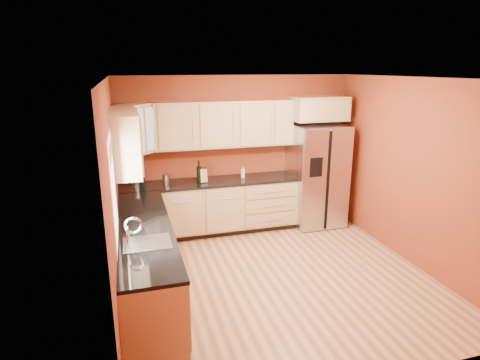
# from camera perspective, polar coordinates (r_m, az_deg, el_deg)

# --- Properties ---
(floor) EXTENTS (4.00, 4.00, 0.00)m
(floor) POSITION_cam_1_polar(r_m,az_deg,el_deg) (5.60, 5.26, -13.45)
(floor) COLOR brown
(floor) RESTS_ON ground
(ceiling) EXTENTS (4.00, 4.00, 0.00)m
(ceiling) POSITION_cam_1_polar(r_m,az_deg,el_deg) (4.89, 6.04, 14.22)
(ceiling) COLOR white
(ceiling) RESTS_ON wall_back
(wall_back) EXTENTS (4.00, 0.04, 2.60)m
(wall_back) POSITION_cam_1_polar(r_m,az_deg,el_deg) (6.93, -0.47, 3.91)
(wall_back) COLOR maroon
(wall_back) RESTS_ON floor
(wall_front) EXTENTS (4.00, 0.04, 2.60)m
(wall_front) POSITION_cam_1_polar(r_m,az_deg,el_deg) (3.43, 18.14, -9.63)
(wall_front) COLOR maroon
(wall_front) RESTS_ON floor
(wall_left) EXTENTS (0.04, 4.00, 2.60)m
(wall_left) POSITION_cam_1_polar(r_m,az_deg,el_deg) (4.75, -17.43, -2.44)
(wall_left) COLOR maroon
(wall_left) RESTS_ON floor
(wall_right) EXTENTS (0.04, 4.00, 2.60)m
(wall_right) POSITION_cam_1_polar(r_m,az_deg,el_deg) (6.10, 23.37, 0.95)
(wall_right) COLOR maroon
(wall_right) RESTS_ON floor
(base_cabinets_back) EXTENTS (2.90, 0.60, 0.88)m
(base_cabinets_back) POSITION_cam_1_polar(r_m,az_deg,el_deg) (6.76, -4.27, -4.03)
(base_cabinets_back) COLOR #A3814F
(base_cabinets_back) RESTS_ON floor
(base_cabinets_left) EXTENTS (0.60, 2.80, 0.88)m
(base_cabinets_left) POSITION_cam_1_polar(r_m,az_deg,el_deg) (5.08, -13.18, -11.44)
(base_cabinets_left) COLOR #A3814F
(base_cabinets_left) RESTS_ON floor
(countertop_back) EXTENTS (2.90, 0.62, 0.04)m
(countertop_back) POSITION_cam_1_polar(r_m,az_deg,el_deg) (6.61, -4.33, -0.30)
(countertop_back) COLOR black
(countertop_back) RESTS_ON base_cabinets_back
(countertop_left) EXTENTS (0.62, 2.80, 0.04)m
(countertop_left) POSITION_cam_1_polar(r_m,az_deg,el_deg) (4.89, -13.40, -6.62)
(countertop_left) COLOR black
(countertop_left) RESTS_ON base_cabinets_left
(upper_cabinets_back) EXTENTS (2.30, 0.33, 0.75)m
(upper_cabinets_back) POSITION_cam_1_polar(r_m,az_deg,el_deg) (6.62, -2.20, 7.95)
(upper_cabinets_back) COLOR #A3814F
(upper_cabinets_back) RESTS_ON wall_back
(upper_cabinets_left) EXTENTS (0.33, 1.35, 0.75)m
(upper_cabinets_left) POSITION_cam_1_polar(r_m,az_deg,el_deg) (5.33, -16.03, 5.44)
(upper_cabinets_left) COLOR #A3814F
(upper_cabinets_left) RESTS_ON wall_left
(corner_upper_cabinet) EXTENTS (0.67, 0.67, 0.75)m
(corner_upper_cabinet) POSITION_cam_1_polar(r_m,az_deg,el_deg) (6.27, -14.61, 7.01)
(corner_upper_cabinet) COLOR #A3814F
(corner_upper_cabinet) RESTS_ON wall_back
(over_fridge_cabinet) EXTENTS (0.92, 0.60, 0.40)m
(over_fridge_cabinet) POSITION_cam_1_polar(r_m,az_deg,el_deg) (7.03, 11.02, 9.98)
(over_fridge_cabinet) COLOR #A3814F
(over_fridge_cabinet) RESTS_ON wall_back
(refrigerator) EXTENTS (0.90, 0.75, 1.78)m
(refrigerator) POSITION_cam_1_polar(r_m,az_deg,el_deg) (7.17, 10.81, 0.66)
(refrigerator) COLOR #B4B4B9
(refrigerator) RESTS_ON floor
(window) EXTENTS (0.03, 0.90, 1.00)m
(window) POSITION_cam_1_polar(r_m,az_deg,el_deg) (4.20, -17.52, -1.24)
(window) COLOR white
(window) RESTS_ON wall_left
(sink_faucet) EXTENTS (0.50, 0.42, 0.30)m
(sink_faucet) POSITION_cam_1_polar(r_m,az_deg,el_deg) (4.36, -13.17, -6.99)
(sink_faucet) COLOR silver
(sink_faucet) RESTS_ON countertop_left
(canister_left) EXTENTS (0.14, 0.14, 0.17)m
(canister_left) POSITION_cam_1_polar(r_m,az_deg,el_deg) (6.44, -10.47, 0.01)
(canister_left) COLOR #B4B4B9
(canister_left) RESTS_ON countertop_back
(canister_right) EXTENTS (0.14, 0.14, 0.18)m
(canister_right) POSITION_cam_1_polar(r_m,az_deg,el_deg) (6.46, -14.60, -0.15)
(canister_right) COLOR #B4B4B9
(canister_right) RESTS_ON countertop_back
(wine_bottle_a) EXTENTS (0.10, 0.10, 0.35)m
(wine_bottle_a) POSITION_cam_1_polar(r_m,az_deg,el_deg) (6.53, -5.86, 1.27)
(wine_bottle_a) COLOR black
(wine_bottle_a) RESTS_ON countertop_back
(wine_bottle_b) EXTENTS (0.10, 0.10, 0.35)m
(wine_bottle_b) POSITION_cam_1_polar(r_m,az_deg,el_deg) (6.48, -13.78, 0.72)
(wine_bottle_b) COLOR black
(wine_bottle_b) RESTS_ON countertop_back
(knife_block) EXTENTS (0.11, 0.10, 0.21)m
(knife_block) POSITION_cam_1_polar(r_m,az_deg,el_deg) (6.52, -5.24, 0.62)
(knife_block) COLOR tan
(knife_block) RESTS_ON countertop_back
(soap_dispenser) EXTENTS (0.07, 0.07, 0.18)m
(soap_dispenser) POSITION_cam_1_polar(r_m,az_deg,el_deg) (6.76, 0.42, 1.09)
(soap_dispenser) COLOR silver
(soap_dispenser) RESTS_ON countertop_back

